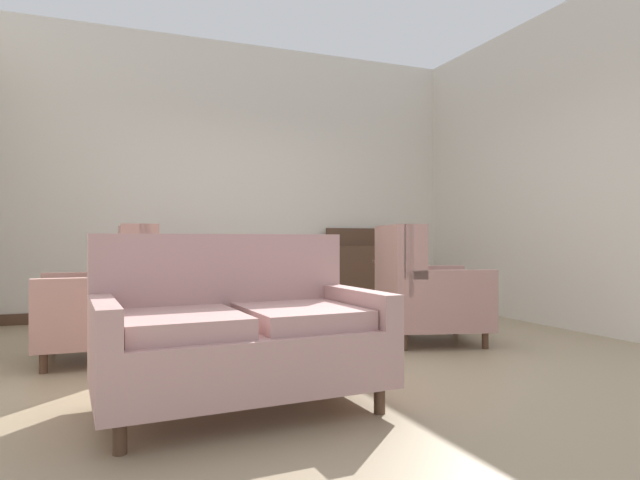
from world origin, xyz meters
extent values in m
plane|color=#9E896B|center=(0.00, 0.00, 0.00)|extent=(7.98, 7.98, 0.00)
cube|color=silver|center=(0.00, 2.61, 1.67)|extent=(5.86, 0.08, 3.34)
cube|color=silver|center=(2.85, 0.78, 1.67)|extent=(0.08, 3.65, 3.34)
cube|color=#4C3323|center=(0.00, 2.55, 0.06)|extent=(5.70, 0.03, 0.12)
cylinder|color=#4C3323|center=(-0.13, 0.41, 0.52)|extent=(0.93, 0.93, 0.03)
cylinder|color=#4C3323|center=(-0.13, 0.41, 0.27)|extent=(0.10, 0.10, 0.45)
cube|color=#4C3323|center=(0.09, 0.40, 0.04)|extent=(0.28, 0.08, 0.07)
cube|color=#4C3323|center=(-0.22, 0.61, 0.04)|extent=(0.17, 0.28, 0.07)
cube|color=#4C3323|center=(-0.26, 0.24, 0.04)|extent=(0.22, 0.26, 0.07)
cylinder|color=#4C7A66|center=(-0.12, 0.41, 0.54)|extent=(0.08, 0.08, 0.02)
ellipsoid|color=#4C7A66|center=(-0.12, 0.41, 0.67)|extent=(0.14, 0.14, 0.23)
cylinder|color=#4C7A66|center=(-0.12, 0.41, 0.84)|extent=(0.07, 0.07, 0.11)
torus|color=#4C7A66|center=(-0.12, 0.41, 0.89)|extent=(0.13, 0.13, 0.02)
cube|color=tan|center=(-0.88, -1.18, 0.29)|extent=(1.53, 0.95, 0.30)
cube|color=tan|center=(-0.90, -0.82, 0.69)|extent=(1.49, 0.22, 0.50)
cube|color=tan|center=(-1.20, -1.24, 0.49)|extent=(0.63, 0.71, 0.10)
cube|color=tan|center=(-0.55, -1.21, 0.49)|extent=(0.63, 0.71, 0.10)
cube|color=tan|center=(-1.56, -1.27, 0.53)|extent=(0.15, 0.78, 0.18)
cube|color=tan|center=(-0.19, -1.20, 0.53)|extent=(0.15, 0.78, 0.18)
cylinder|color=#4C3323|center=(-1.50, -1.58, 0.07)|extent=(0.06, 0.06, 0.14)
cylinder|color=#4C3323|center=(-0.22, -1.50, 0.07)|extent=(0.06, 0.06, 0.14)
cylinder|color=#4C3323|center=(-1.54, -0.86, 0.07)|extent=(0.06, 0.06, 0.14)
cylinder|color=#4C3323|center=(-0.26, -0.79, 0.07)|extent=(0.06, 0.06, 0.14)
cube|color=tan|center=(-0.57, 1.77, 0.28)|extent=(1.04, 1.06, 0.29)
cube|color=tan|center=(-0.44, 1.46, 0.70)|extent=(0.77, 0.44, 0.54)
cube|color=tan|center=(-0.16, 1.68, 0.76)|extent=(0.17, 0.22, 0.41)
cube|color=tan|center=(-0.78, 1.40, 0.76)|extent=(0.17, 0.22, 0.41)
cube|color=tan|center=(-0.28, 1.95, 0.53)|extent=(0.38, 0.70, 0.21)
cube|color=tan|center=(-0.90, 1.68, 0.53)|extent=(0.38, 0.70, 0.21)
cylinder|color=#4C3323|center=(-0.42, 2.20, 0.07)|extent=(0.06, 0.06, 0.14)
cylinder|color=#4C3323|center=(-0.99, 1.94, 0.07)|extent=(0.06, 0.06, 0.14)
cylinder|color=#4C3323|center=(-0.16, 1.59, 0.07)|extent=(0.06, 0.06, 0.14)
cylinder|color=#4C3323|center=(-0.72, 1.34, 0.07)|extent=(0.06, 0.06, 0.14)
cube|color=tan|center=(1.16, 0.10, 0.29)|extent=(1.04, 1.03, 0.31)
cube|color=tan|center=(0.82, 0.19, 0.74)|extent=(0.36, 0.85, 0.59)
cube|color=tan|center=(0.81, -0.19, 0.81)|extent=(0.22, 0.15, 0.45)
cube|color=tan|center=(1.00, 0.53, 0.81)|extent=(0.22, 0.15, 0.45)
cube|color=tan|center=(1.11, -0.27, 0.55)|extent=(0.75, 0.29, 0.21)
cube|color=tan|center=(1.31, 0.44, 0.55)|extent=(0.75, 0.29, 0.21)
cylinder|color=#4C3323|center=(1.41, -0.32, 0.07)|extent=(0.06, 0.06, 0.14)
cylinder|color=#4C3323|center=(1.58, 0.34, 0.07)|extent=(0.06, 0.06, 0.14)
cylinder|color=#4C3323|center=(0.74, -0.14, 0.07)|extent=(0.06, 0.06, 0.14)
cylinder|color=#4C3323|center=(0.91, 0.52, 0.07)|extent=(0.06, 0.06, 0.14)
cube|color=tan|center=(-1.60, 0.43, 0.27)|extent=(0.84, 0.82, 0.27)
cube|color=tan|center=(-1.25, 0.43, 0.72)|extent=(0.15, 0.81, 0.62)
cube|color=tan|center=(-1.34, 0.79, 0.79)|extent=(0.20, 0.10, 0.47)
cube|color=tan|center=(-1.35, 0.08, 0.79)|extent=(0.20, 0.10, 0.47)
cube|color=tan|center=(-1.65, 0.79, 0.53)|extent=(0.73, 0.11, 0.24)
cube|color=tan|center=(-1.65, 0.08, 0.53)|extent=(0.73, 0.11, 0.24)
cylinder|color=#4C3323|center=(-1.93, 0.76, 0.07)|extent=(0.06, 0.06, 0.14)
cylinder|color=#4C3323|center=(-1.94, 0.11, 0.07)|extent=(0.06, 0.06, 0.14)
cylinder|color=#4C3323|center=(-1.26, 0.76, 0.07)|extent=(0.06, 0.06, 0.14)
cylinder|color=#4C3323|center=(-1.27, 0.11, 0.07)|extent=(0.06, 0.06, 0.14)
cylinder|color=#4C3323|center=(1.13, 0.67, 0.69)|extent=(0.49, 0.49, 0.03)
cylinder|color=#4C3323|center=(1.13, 0.67, 0.34)|extent=(0.07, 0.07, 0.68)
cylinder|color=#4C3323|center=(1.13, 0.67, 0.02)|extent=(0.32, 0.32, 0.04)
cube|color=#4C3323|center=(1.60, 2.31, 0.46)|extent=(0.94, 0.37, 0.73)
cube|color=#4C3323|center=(1.60, 2.47, 0.94)|extent=(0.94, 0.04, 0.23)
cube|color=#4C3323|center=(1.18, 2.17, 0.05)|extent=(0.06, 0.06, 0.10)
cube|color=#4C3323|center=(2.02, 2.17, 0.05)|extent=(0.06, 0.06, 0.10)
cube|color=#4C3323|center=(1.18, 2.44, 0.05)|extent=(0.06, 0.06, 0.10)
cube|color=#4C3323|center=(2.02, 2.44, 0.05)|extent=(0.06, 0.06, 0.10)
camera|label=1|loc=(-1.57, -4.04, 0.91)|focal=30.67mm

